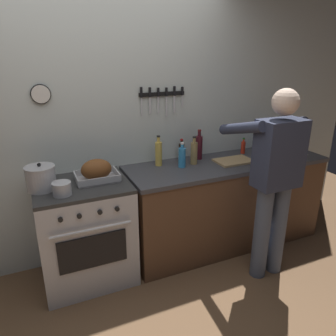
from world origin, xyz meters
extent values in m
cube|color=silver|center=(0.00, 1.35, 1.30)|extent=(6.00, 0.10, 2.60)
cube|color=black|center=(0.63, 1.29, 1.55)|extent=(0.45, 0.02, 0.04)
cube|color=silver|center=(0.42, 1.28, 1.44)|extent=(0.01, 0.00, 0.17)
cube|color=black|center=(0.42, 1.28, 1.57)|extent=(0.02, 0.02, 0.09)
cube|color=silver|center=(0.50, 1.28, 1.45)|extent=(0.02, 0.00, 0.16)
cube|color=black|center=(0.50, 1.28, 1.57)|extent=(0.02, 0.02, 0.09)
cube|color=silver|center=(0.59, 1.28, 1.45)|extent=(0.02, 0.00, 0.15)
cube|color=black|center=(0.59, 1.28, 1.57)|extent=(0.02, 0.02, 0.08)
cube|color=silver|center=(0.67, 1.28, 1.43)|extent=(0.02, 0.00, 0.20)
cube|color=black|center=(0.67, 1.28, 1.57)|extent=(0.02, 0.02, 0.08)
cube|color=silver|center=(0.75, 1.28, 1.45)|extent=(0.02, 0.00, 0.17)
cube|color=black|center=(0.75, 1.28, 1.57)|extent=(0.02, 0.02, 0.09)
cube|color=silver|center=(0.83, 1.28, 1.47)|extent=(0.01, 0.00, 0.11)
cube|color=black|center=(0.83, 1.28, 1.57)|extent=(0.02, 0.02, 0.08)
cylinder|color=white|center=(-0.42, 1.28, 1.60)|extent=(0.14, 0.02, 0.14)
torus|color=black|center=(-0.42, 1.28, 1.60)|extent=(0.16, 0.02, 0.16)
cube|color=brown|center=(1.20, 0.99, 0.43)|extent=(2.00, 0.62, 0.86)
cube|color=#3D3D42|center=(1.20, 0.99, 0.88)|extent=(2.03, 0.65, 0.04)
cube|color=#B2B5B7|center=(1.88, 1.01, 0.84)|extent=(0.44, 0.36, 0.11)
cube|color=#BCBCC1|center=(-0.22, 0.99, 0.43)|extent=(0.76, 0.62, 0.87)
cube|color=black|center=(-0.22, 0.67, 0.45)|extent=(0.53, 0.01, 0.28)
cube|color=#2D2D2D|center=(-0.22, 0.99, 0.89)|extent=(0.76, 0.62, 0.03)
cylinder|color=black|center=(-0.43, 0.67, 0.78)|extent=(0.04, 0.02, 0.04)
cylinder|color=black|center=(-0.30, 0.67, 0.78)|extent=(0.04, 0.02, 0.04)
cylinder|color=black|center=(-0.14, 0.67, 0.78)|extent=(0.04, 0.02, 0.04)
cylinder|color=black|center=(-0.01, 0.67, 0.78)|extent=(0.04, 0.02, 0.04)
cylinder|color=silver|center=(-0.22, 0.65, 0.66)|extent=(0.61, 0.02, 0.02)
cylinder|color=#4C566B|center=(1.19, 0.39, 0.43)|extent=(0.14, 0.14, 0.86)
cylinder|color=#4C566B|center=(1.37, 0.39, 0.43)|extent=(0.14, 0.14, 0.86)
cube|color=#2D3347|center=(1.28, 0.39, 1.14)|extent=(0.38, 0.22, 0.56)
sphere|color=beige|center=(1.28, 0.39, 1.55)|extent=(0.21, 0.21, 0.21)
cylinder|color=#2D3347|center=(1.07, 0.63, 1.32)|extent=(0.09, 0.55, 0.22)
cylinder|color=#2D3347|center=(1.49, 0.63, 1.32)|extent=(0.09, 0.55, 0.22)
cube|color=#B7B7BC|center=(-0.08, 1.02, 0.91)|extent=(0.34, 0.25, 0.01)
cube|color=#B7B7BC|center=(-0.08, 0.89, 0.94)|extent=(0.34, 0.01, 0.05)
cube|color=#B7B7BC|center=(-0.08, 1.14, 0.94)|extent=(0.34, 0.01, 0.05)
cube|color=#B7B7BC|center=(-0.25, 1.02, 0.94)|extent=(0.01, 0.25, 0.05)
cube|color=#B7B7BC|center=(0.09, 1.02, 0.94)|extent=(0.01, 0.25, 0.05)
ellipsoid|color=brown|center=(-0.08, 1.02, 1.00)|extent=(0.25, 0.18, 0.17)
cylinder|color=#B7B7BC|center=(-0.51, 1.00, 0.99)|extent=(0.22, 0.22, 0.18)
cylinder|color=#B2B2B7|center=(-0.51, 1.00, 1.09)|extent=(0.23, 0.23, 0.01)
sphere|color=black|center=(-0.51, 1.00, 1.11)|extent=(0.03, 0.03, 0.03)
cylinder|color=#B7B7BC|center=(-0.38, 0.83, 0.95)|extent=(0.14, 0.14, 0.10)
cube|color=tan|center=(1.25, 0.96, 0.91)|extent=(0.36, 0.24, 0.02)
cylinder|color=red|center=(1.50, 1.16, 0.96)|extent=(0.05, 0.05, 0.13)
cylinder|color=red|center=(1.50, 1.16, 1.04)|extent=(0.02, 0.02, 0.03)
cylinder|color=#197219|center=(1.50, 1.16, 1.06)|extent=(0.02, 0.02, 0.01)
cylinder|color=gold|center=(0.54, 1.16, 1.01)|extent=(0.06, 0.06, 0.23)
cylinder|color=gold|center=(0.54, 1.16, 1.15)|extent=(0.03, 0.03, 0.05)
cylinder|color=black|center=(0.54, 1.16, 1.18)|extent=(0.03, 0.03, 0.01)
cylinder|color=#997F4C|center=(0.86, 1.06, 1.01)|extent=(0.07, 0.07, 0.21)
cylinder|color=#997F4C|center=(0.86, 1.06, 1.13)|extent=(0.03, 0.03, 0.05)
cylinder|color=black|center=(0.86, 1.06, 1.16)|extent=(0.03, 0.03, 0.01)
cylinder|color=#47141E|center=(0.98, 1.18, 1.02)|extent=(0.07, 0.07, 0.23)
cylinder|color=#47141E|center=(0.98, 1.18, 1.16)|extent=(0.03, 0.03, 0.05)
cylinder|color=maroon|center=(0.98, 1.18, 1.19)|extent=(0.03, 0.03, 0.01)
cylinder|color=#338CCC|center=(0.72, 1.03, 0.99)|extent=(0.07, 0.07, 0.18)
cylinder|color=#338CCC|center=(0.72, 1.03, 1.10)|extent=(0.03, 0.03, 0.04)
cylinder|color=white|center=(0.72, 1.03, 1.13)|extent=(0.03, 0.03, 0.01)
cylinder|color=black|center=(0.81, 1.23, 0.98)|extent=(0.06, 0.06, 0.16)
cylinder|color=black|center=(0.81, 1.23, 1.08)|extent=(0.03, 0.03, 0.04)
cylinder|color=#B21919|center=(0.81, 1.23, 1.11)|extent=(0.03, 0.03, 0.01)
camera|label=1|loc=(-0.55, -1.52, 1.92)|focal=34.47mm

